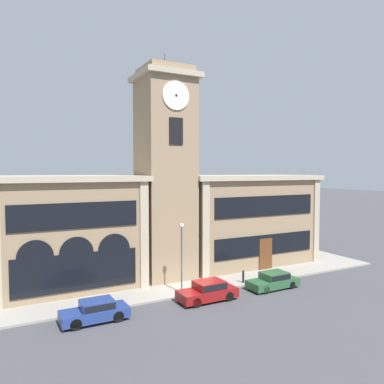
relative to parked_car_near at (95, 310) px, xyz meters
name	(u,v)px	position (x,y,z in m)	size (l,w,h in m)	color
ground_plane	(194,296)	(7.88, 1.44, -0.72)	(300.00, 300.00, 0.00)	#424247
sidewalk_kerb	(162,275)	(7.88, 7.66, -0.64)	(40.80, 12.46, 0.15)	gray
clock_tower	(165,174)	(7.88, 6.86, 8.57)	(5.06, 5.06, 19.67)	#937A5B
town_hall_left_wing	(68,231)	(-0.24, 8.25, 3.89)	(11.97, 7.91, 9.17)	#937A5B
town_hall_right_wing	(243,219)	(17.32, 8.26, 3.86)	(14.62, 7.91, 9.10)	#937A5B
parked_car_near	(95,310)	(0.00, 0.00, 0.00)	(4.23, 1.76, 1.37)	navy
parked_car_mid	(208,290)	(8.25, 0.00, 0.04)	(4.44, 1.89, 1.45)	maroon
parked_car_far	(273,280)	(14.39, 0.00, -0.03)	(4.32, 1.81, 1.33)	#285633
street_lamp	(182,247)	(7.13, 2.12, 3.00)	(0.36, 0.36, 5.39)	#4C4C51
bollard	(243,277)	(12.86, 2.04, -0.05)	(0.18, 0.18, 1.06)	black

